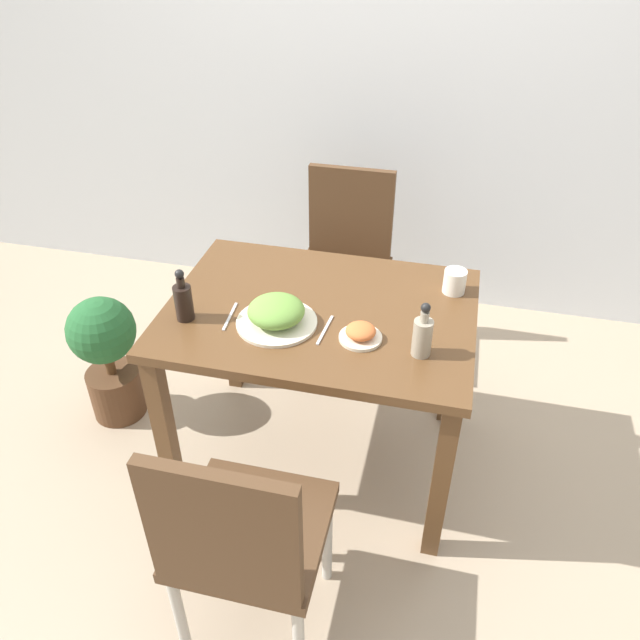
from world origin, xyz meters
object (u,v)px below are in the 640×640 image
Objects in this scene: drink_cup at (455,281)px; potted_plant_left at (107,353)px; sauce_bottle at (183,300)px; side_plate at (361,333)px; chair_near at (242,538)px; condiment_bottle at (422,335)px; food_plate at (276,313)px; chair_far at (345,256)px.

potted_plant_left is at bearing -172.78° from drink_cup.
sauce_bottle reaches higher than drink_cup.
side_plate is at bearing 2.17° from sauce_bottle.
sauce_bottle reaches higher than chair_near.
condiment_bottle reaches higher than chair_near.
food_plate is 0.49m from condiment_bottle.
condiment_bottle is at bearing -122.34° from chair_near.
sauce_bottle is (-0.41, 0.63, 0.30)m from chair_near.
chair_far is 0.80m from drink_cup.
sauce_bottle is at bearing -22.24° from potted_plant_left.
potted_plant_left is at bearing -140.26° from chair_far.
food_plate is 1.93× the size of side_plate.
chair_near reaches higher than drink_cup.
condiment_bottle reaches higher than potted_plant_left.
chair_far is at bearing 132.68° from drink_cup.
sauce_bottle is at bearing -57.29° from chair_near.
chair_far is at bearing -88.73° from chair_near.
drink_cup is at bearing 52.24° from side_plate.
condiment_bottle reaches higher than side_plate.
food_plate is at bearing -149.15° from drink_cup.
sauce_bottle is (-0.37, -0.93, 0.30)m from chair_far.
sauce_bottle is at bearing -111.71° from chair_far.
chair_near reaches higher than potted_plant_left.
potted_plant_left is (-1.38, -0.18, -0.45)m from drink_cup.
chair_far is 1.15m from potted_plant_left.
side_plate is 0.21m from condiment_bottle.
potted_plant_left is at bearing 168.61° from food_plate.
food_plate is at bearing -93.83° from chair_far.
sauce_bottle is (-0.88, -0.38, 0.03)m from drink_cup.
potted_plant_left is at bearing 170.70° from condiment_bottle.
chair_far is (-0.03, 1.57, 0.00)m from chair_near.
chair_far reaches higher than potted_plant_left.
chair_near is 3.29× the size of food_plate.
chair_far is 0.97m from side_plate.
drink_cup is 0.15× the size of potted_plant_left.
side_plate is at bearing -9.39° from potted_plant_left.
food_plate is 0.46× the size of potted_plant_left.
condiment_bottle reaches higher than drink_cup.
sauce_bottle is (-0.60, -0.02, 0.05)m from side_plate.
drink_cup reaches higher than side_plate.
sauce_bottle is 1.00× the size of condiment_bottle.
food_plate is 0.66m from drink_cup.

